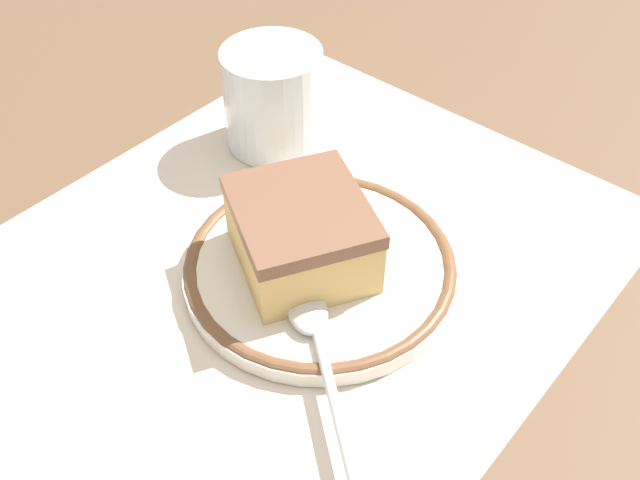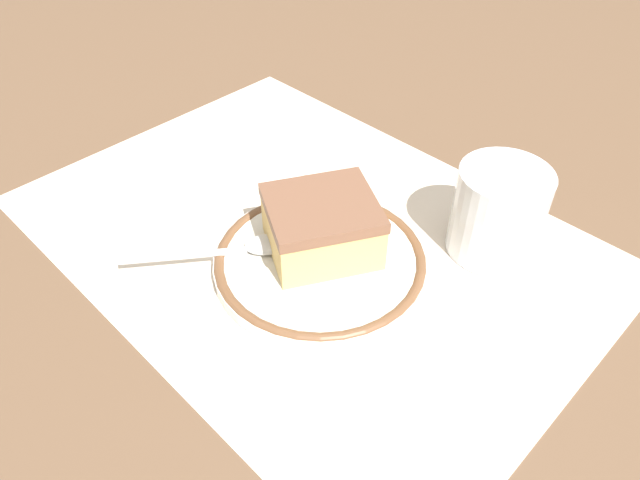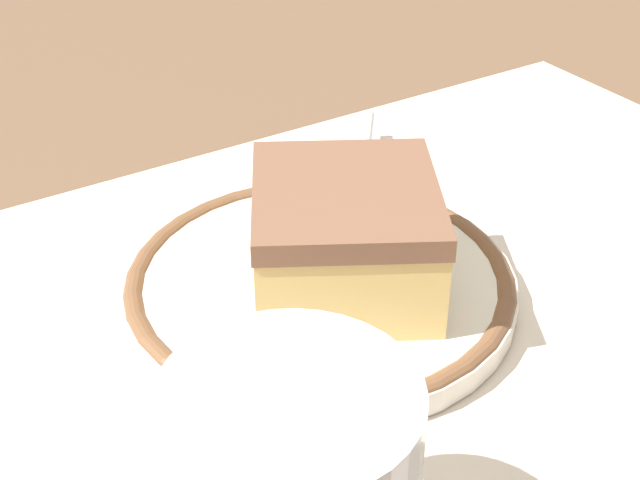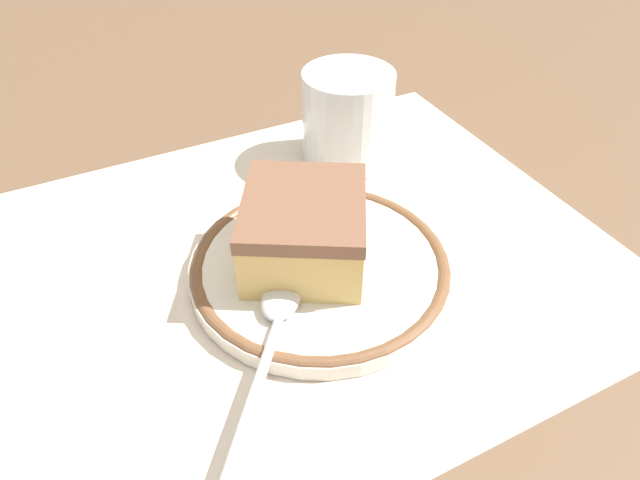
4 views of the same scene
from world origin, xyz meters
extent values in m
plane|color=brown|center=(0.00, 0.00, 0.00)|extent=(2.40, 2.40, 0.00)
cube|color=beige|center=(0.00, 0.00, 0.00)|extent=(0.51, 0.36, 0.00)
cylinder|color=silver|center=(-0.04, 0.02, 0.01)|extent=(0.18, 0.18, 0.01)
torus|color=brown|center=(-0.04, 0.02, 0.01)|extent=(0.18, 0.18, 0.01)
cube|color=#DBB76B|center=(-0.03, 0.01, 0.03)|extent=(0.11, 0.11, 0.04)
cube|color=brown|center=(-0.03, 0.01, 0.06)|extent=(0.11, 0.12, 0.01)
ellipsoid|color=silver|center=(0.00, 0.05, 0.02)|extent=(0.04, 0.05, 0.01)
cylinder|color=silver|center=(0.04, 0.10, 0.02)|extent=(0.07, 0.09, 0.01)
cylinder|color=silver|center=(-0.13, -0.10, 0.04)|extent=(0.08, 0.08, 0.08)
cylinder|color=#B7722D|center=(-0.13, -0.10, 0.01)|extent=(0.07, 0.07, 0.02)
cube|color=white|center=(0.15, -0.07, 0.00)|extent=(0.17, 0.18, 0.00)
camera|label=1|loc=(0.21, 0.23, 0.35)|focal=40.28mm
camera|label=2|loc=(-0.30, 0.28, 0.36)|focal=33.56mm
camera|label=3|loc=(-0.22, -0.26, 0.25)|focal=50.88mm
camera|label=4|loc=(0.09, 0.28, 0.28)|focal=32.43mm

